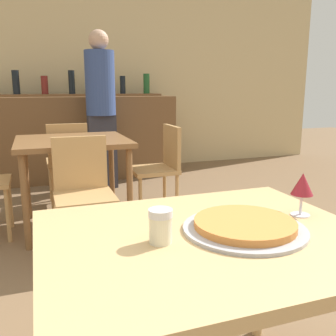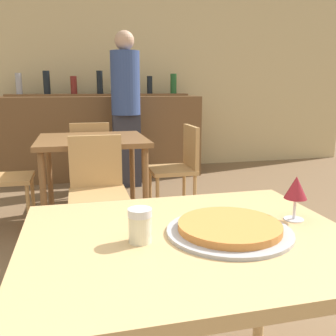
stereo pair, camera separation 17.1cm
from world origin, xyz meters
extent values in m
cube|color=#D1B784|center=(0.00, 4.48, 1.40)|extent=(8.00, 0.05, 2.80)
cube|color=tan|center=(0.00, 0.00, 0.71)|extent=(1.05, 0.86, 0.04)
cylinder|color=tan|center=(-0.47, 0.37, 0.35)|extent=(0.05, 0.05, 0.69)
cylinder|color=tan|center=(0.47, 0.37, 0.35)|extent=(0.05, 0.05, 0.69)
cube|color=brown|center=(-0.21, 2.16, 0.75)|extent=(0.90, 0.86, 0.04)
cylinder|color=brown|center=(-0.60, 1.79, 0.36)|extent=(0.05, 0.05, 0.73)
cylinder|color=brown|center=(0.18, 1.79, 0.36)|extent=(0.05, 0.05, 0.73)
cylinder|color=brown|center=(-0.60, 2.53, 0.36)|extent=(0.05, 0.05, 0.73)
cylinder|color=brown|center=(0.18, 2.53, 0.36)|extent=(0.05, 0.05, 0.73)
cube|color=brown|center=(0.00, 3.97, 0.54)|extent=(2.60, 0.56, 1.07)
cube|color=brown|center=(0.00, 4.11, 1.09)|extent=(2.39, 0.24, 0.03)
cylinder|color=black|center=(-0.68, 4.11, 1.25)|extent=(0.09, 0.09, 0.29)
cylinder|color=maroon|center=(-0.34, 4.11, 1.22)|extent=(0.08, 0.08, 0.23)
cylinder|color=black|center=(0.00, 4.11, 1.25)|extent=(0.08, 0.08, 0.30)
cylinder|color=#1E5123|center=(0.34, 4.11, 1.23)|extent=(0.07, 0.07, 0.26)
cylinder|color=black|center=(0.68, 4.11, 1.22)|extent=(0.07, 0.07, 0.24)
cylinder|color=#1E5123|center=(1.02, 4.11, 1.24)|extent=(0.09, 0.09, 0.27)
cube|color=tan|center=(-0.21, 1.48, 0.45)|extent=(0.40, 0.40, 0.04)
cube|color=tan|center=(-0.21, 1.66, 0.66)|extent=(0.38, 0.04, 0.38)
cylinder|color=tan|center=(-0.38, 1.31, 0.22)|extent=(0.03, 0.03, 0.43)
cylinder|color=tan|center=(-0.04, 1.31, 0.22)|extent=(0.03, 0.03, 0.43)
cylinder|color=tan|center=(-0.38, 1.65, 0.22)|extent=(0.03, 0.03, 0.43)
cylinder|color=tan|center=(-0.04, 1.65, 0.22)|extent=(0.03, 0.03, 0.43)
cube|color=tan|center=(-0.21, 2.84, 0.45)|extent=(0.40, 0.40, 0.04)
cube|color=tan|center=(-0.21, 2.65, 0.66)|extent=(0.38, 0.04, 0.38)
cylinder|color=tan|center=(-0.04, 3.01, 0.22)|extent=(0.03, 0.03, 0.43)
cylinder|color=tan|center=(-0.38, 3.01, 0.22)|extent=(0.03, 0.03, 0.43)
cylinder|color=tan|center=(-0.04, 2.67, 0.22)|extent=(0.03, 0.03, 0.43)
cylinder|color=tan|center=(-0.38, 2.67, 0.22)|extent=(0.03, 0.03, 0.43)
cylinder|color=tan|center=(-0.74, 1.99, 0.22)|extent=(0.03, 0.03, 0.43)
cylinder|color=tan|center=(-0.74, 2.33, 0.22)|extent=(0.03, 0.03, 0.43)
cube|color=tan|center=(0.49, 2.16, 0.45)|extent=(0.40, 0.40, 0.04)
cube|color=tan|center=(0.68, 2.16, 0.66)|extent=(0.04, 0.38, 0.38)
cylinder|color=tan|center=(0.32, 2.33, 0.22)|extent=(0.03, 0.03, 0.43)
cylinder|color=tan|center=(0.32, 1.99, 0.22)|extent=(0.03, 0.03, 0.43)
cylinder|color=tan|center=(0.66, 2.33, 0.22)|extent=(0.03, 0.03, 0.43)
cylinder|color=tan|center=(0.66, 1.99, 0.22)|extent=(0.03, 0.03, 0.43)
cylinder|color=#A3A3A8|center=(0.13, -0.02, 0.74)|extent=(0.41, 0.41, 0.01)
cylinder|color=#CC7A38|center=(0.13, -0.02, 0.75)|extent=(0.33, 0.33, 0.02)
cylinder|color=beige|center=(-0.16, -0.02, 0.77)|extent=(0.07, 0.07, 0.08)
cylinder|color=silver|center=(-0.16, -0.02, 0.82)|extent=(0.07, 0.07, 0.02)
cube|color=#2D2D38|center=(0.25, 3.39, 0.44)|extent=(0.32, 0.18, 0.87)
cylinder|color=#33477F|center=(0.25, 3.39, 1.24)|extent=(0.34, 0.34, 0.73)
sphere|color=tan|center=(0.25, 3.39, 1.71)|extent=(0.23, 0.23, 0.23)
cylinder|color=silver|center=(0.40, 0.05, 0.73)|extent=(0.07, 0.07, 0.00)
cylinder|color=silver|center=(0.40, 0.05, 0.77)|extent=(0.01, 0.01, 0.07)
cone|color=maroon|center=(0.40, 0.05, 0.85)|extent=(0.08, 0.08, 0.08)
camera|label=1|loc=(-0.50, -1.02, 1.19)|focal=40.00mm
camera|label=2|loc=(-0.33, -1.07, 1.19)|focal=40.00mm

